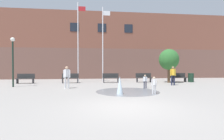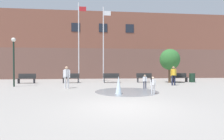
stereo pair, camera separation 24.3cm
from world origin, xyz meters
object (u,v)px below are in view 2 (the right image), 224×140
(park_bench_under_left_flagpole, at_px, (71,78))
(adult_in_red, at_px, (174,74))
(park_bench_far_right, at_px, (179,77))
(flagpole_left, at_px, (79,40))
(child_with_pink_shirt, at_px, (153,84))
(flagpole_right, at_px, (104,42))
(park_bench_center, at_px, (111,78))
(lamp_post_left_lane, at_px, (14,55))
(trash_can, at_px, (192,78))
(park_bench_left_of_flagpoles, at_px, (27,78))
(park_bench_near_trashcan, at_px, (144,77))
(child_in_fountain, at_px, (145,80))
(adult_watching, at_px, (67,75))
(street_tree_near_building, at_px, (170,60))

(park_bench_under_left_flagpole, distance_m, adult_in_red, 9.43)
(park_bench_far_right, height_order, flagpole_left, flagpole_left)
(child_with_pink_shirt, xyz_separation_m, flagpole_right, (-2.42, 7.96, 3.47))
(park_bench_under_left_flagpole, xyz_separation_m, park_bench_center, (3.93, -0.10, 0.00))
(lamp_post_left_lane, xyz_separation_m, trash_can, (16.12, 2.39, -2.06))
(park_bench_left_of_flagpoles, distance_m, park_bench_under_left_flagpole, 4.09)
(park_bench_near_trashcan, bearing_deg, child_in_fountain, -105.96)
(flagpole_left, xyz_separation_m, lamp_post_left_lane, (-4.74, -3.37, -1.72))
(park_bench_far_right, bearing_deg, flagpole_left, 175.93)
(child_with_pink_shirt, xyz_separation_m, trash_can, (6.49, 6.98, -0.13))
(park_bench_center, xyz_separation_m, adult_watching, (-3.66, -4.24, 0.45))
(park_bench_under_left_flagpole, xyz_separation_m, park_bench_near_trashcan, (7.27, -0.07, 0.00))
(adult_in_red, bearing_deg, trash_can, 93.09)
(park_bench_near_trashcan, height_order, child_in_fountain, child_in_fountain)
(flagpole_right, xyz_separation_m, trash_can, (8.91, -0.98, -3.59))
(lamp_post_left_lane, relative_size, street_tree_near_building, 1.16)
(child_in_fountain, distance_m, lamp_post_left_lane, 10.28)
(park_bench_center, xyz_separation_m, trash_can, (8.19, -0.36, -0.03))
(street_tree_near_building, bearing_deg, lamp_post_left_lane, -171.52)
(street_tree_near_building, bearing_deg, park_bench_under_left_flagpole, 175.04)
(park_bench_far_right, relative_size, flagpole_left, 0.20)
(park_bench_under_left_flagpole, xyz_separation_m, flagpole_right, (3.21, 0.52, 3.57))
(park_bench_under_left_flagpole, relative_size, child_with_pink_shirt, 1.62)
(park_bench_under_left_flagpole, bearing_deg, park_bench_far_right, -1.08)
(park_bench_far_right, relative_size, trash_can, 1.78)
(park_bench_near_trashcan, distance_m, lamp_post_left_lane, 11.79)
(park_bench_near_trashcan, bearing_deg, adult_watching, -148.69)
(park_bench_center, relative_size, adult_watching, 1.01)
(child_with_pink_shirt, height_order, trash_can, child_with_pink_shirt)
(lamp_post_left_lane, distance_m, trash_can, 16.42)
(park_bench_near_trashcan, relative_size, adult_watching, 1.01)
(park_bench_left_of_flagpoles, bearing_deg, adult_watching, -44.70)
(flagpole_right, distance_m, street_tree_near_building, 6.75)
(child_in_fountain, height_order, trash_can, child_in_fountain)
(park_bench_near_trashcan, height_order, street_tree_near_building, street_tree_near_building)
(park_bench_far_right, height_order, trash_can, park_bench_far_right)
(adult_watching, distance_m, flagpole_right, 6.47)
(adult_in_red, distance_m, trash_can, 4.28)
(lamp_post_left_lane, height_order, trash_can, lamp_post_left_lane)
(park_bench_far_right, bearing_deg, street_tree_near_building, -154.76)
(child_with_pink_shirt, distance_m, trash_can, 9.54)
(child_in_fountain, distance_m, trash_can, 7.72)
(park_bench_near_trashcan, relative_size, trash_can, 1.78)
(park_bench_center, xyz_separation_m, park_bench_near_trashcan, (3.35, 0.02, 0.00))
(child_with_pink_shirt, bearing_deg, lamp_post_left_lane, -95.87)
(flagpole_left, xyz_separation_m, street_tree_near_building, (8.83, -1.35, -1.96))
(child_with_pink_shirt, distance_m, street_tree_near_building, 7.89)
(flagpole_left, bearing_deg, trash_can, -4.91)
(adult_in_red, xyz_separation_m, flagpole_right, (-5.65, 3.71, 3.11))
(park_bench_center, height_order, lamp_post_left_lane, lamp_post_left_lane)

